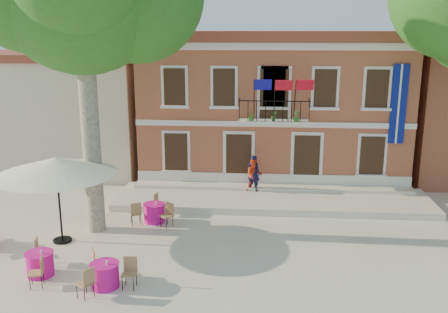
% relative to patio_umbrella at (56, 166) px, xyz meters
% --- Properties ---
extents(ground, '(90.00, 90.00, 0.00)m').
position_rel_patio_umbrella_xyz_m(ground, '(5.79, 0.40, -2.87)').
color(ground, beige).
rests_on(ground, ground).
extents(main_building, '(13.50, 9.59, 7.50)m').
position_rel_patio_umbrella_xyz_m(main_building, '(7.79, 10.39, 0.91)').
color(main_building, '#A2563A').
rests_on(main_building, ground).
extents(neighbor_west, '(9.40, 9.40, 6.40)m').
position_rel_patio_umbrella_xyz_m(neighbor_west, '(-3.71, 11.40, 0.35)').
color(neighbor_west, beige).
rests_on(neighbor_west, ground).
extents(terrace, '(14.00, 3.40, 0.30)m').
position_rel_patio_umbrella_xyz_m(terrace, '(7.79, 4.80, -2.72)').
color(terrace, silver).
rests_on(terrace, ground).
extents(patio_umbrella, '(4.29, 4.29, 3.19)m').
position_rel_patio_umbrella_xyz_m(patio_umbrella, '(0.00, 0.00, 0.00)').
color(patio_umbrella, black).
rests_on(patio_umbrella, ground).
extents(pedestrian_navy, '(0.74, 0.63, 1.71)m').
position_rel_patio_umbrella_xyz_m(pedestrian_navy, '(6.92, 5.58, -1.71)').
color(pedestrian_navy, black).
rests_on(pedestrian_navy, terrace).
extents(pedestrian_orange, '(0.78, 0.61, 1.57)m').
position_rel_patio_umbrella_xyz_m(pedestrian_orange, '(6.95, 5.49, -1.78)').
color(pedestrian_orange, red).
rests_on(pedestrian_orange, terrace).
extents(cafe_table_0, '(1.64, 1.87, 0.95)m').
position_rel_patio_umbrella_xyz_m(cafe_table_0, '(2.62, -3.17, -2.44)').
color(cafe_table_0, '#CB1386').
rests_on(cafe_table_0, ground).
extents(cafe_table_1, '(0.93, 1.96, 0.95)m').
position_rel_patio_umbrella_xyz_m(cafe_table_1, '(0.34, -2.60, -2.45)').
color(cafe_table_1, '#CB1386').
rests_on(cafe_table_1, ground).
extents(cafe_table_3, '(1.85, 1.74, 0.95)m').
position_rel_patio_umbrella_xyz_m(cafe_table_3, '(2.99, 2.14, -2.44)').
color(cafe_table_3, '#CB1386').
rests_on(cafe_table_3, ground).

